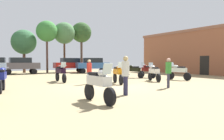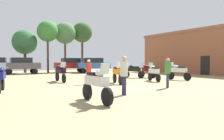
% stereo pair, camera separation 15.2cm
% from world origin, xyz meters
% --- Properties ---
extents(ground_plane, '(44.00, 52.00, 0.02)m').
position_xyz_m(ground_plane, '(0.00, 0.00, 0.01)').
color(ground_plane, '#9A8760').
extents(brick_building, '(6.12, 18.99, 5.50)m').
position_xyz_m(brick_building, '(18.00, 5.00, 2.76)').
color(brick_building, '#95563A').
rests_on(brick_building, ground).
extents(motorcycle_1, '(0.62, 2.28, 1.50)m').
position_xyz_m(motorcycle_1, '(-1.64, 4.21, 0.76)').
color(motorcycle_1, black).
rests_on(motorcycle_1, ground).
extents(motorcycle_4, '(0.83, 2.11, 1.51)m').
position_xyz_m(motorcycle_4, '(1.32, 0.89, 0.76)').
color(motorcycle_4, black).
rests_on(motorcycle_4, ground).
extents(motorcycle_5, '(0.83, 2.04, 1.46)m').
position_xyz_m(motorcycle_5, '(4.79, 1.03, 0.73)').
color(motorcycle_5, black).
rests_on(motorcycle_5, ground).
extents(motorcycle_7, '(0.65, 2.21, 1.49)m').
position_xyz_m(motorcycle_7, '(7.27, 0.74, 0.75)').
color(motorcycle_7, black).
rests_on(motorcycle_7, ground).
extents(motorcycle_8, '(0.86, 2.15, 1.44)m').
position_xyz_m(motorcycle_8, '(5.52, 4.62, 0.73)').
color(motorcycle_8, black).
rests_on(motorcycle_8, ground).
extents(motorcycle_10, '(0.62, 2.19, 1.49)m').
position_xyz_m(motorcycle_10, '(-3.08, -4.48, 0.75)').
color(motorcycle_10, black).
rests_on(motorcycle_10, ground).
extents(motorcycle_12, '(0.69, 2.09, 1.49)m').
position_xyz_m(motorcycle_12, '(-5.89, 0.70, 0.75)').
color(motorcycle_12, black).
rests_on(motorcycle_12, ground).
extents(motorcycle_13, '(0.62, 2.13, 1.45)m').
position_xyz_m(motorcycle_13, '(6.82, 4.15, 0.73)').
color(motorcycle_13, black).
rests_on(motorcycle_13, ground).
extents(car_1, '(4.40, 2.05, 2.00)m').
position_xyz_m(car_1, '(3.87, 16.65, 1.19)').
color(car_1, black).
rests_on(car_1, ground).
extents(car_2, '(4.30, 1.80, 2.00)m').
position_xyz_m(car_2, '(-2.57, 16.27, 1.19)').
color(car_2, black).
rests_on(car_2, ground).
extents(car_6, '(4.57, 2.63, 2.00)m').
position_xyz_m(car_6, '(6.18, 14.40, 1.19)').
color(car_6, black).
rests_on(car_6, ground).
extents(person_1, '(0.40, 0.40, 1.79)m').
position_xyz_m(person_1, '(-1.18, -3.53, 1.07)').
color(person_1, '#2A2949').
rests_on(person_1, ground).
extents(person_2, '(0.48, 0.48, 1.74)m').
position_xyz_m(person_2, '(2.53, -2.63, 1.04)').
color(person_2, '#302E41').
rests_on(person_2, ground).
extents(person_3, '(0.43, 0.43, 1.68)m').
position_xyz_m(person_3, '(-0.50, 1.68, 0.99)').
color(person_3, '#2A3443').
rests_on(person_3, ground).
extents(tree_1, '(3.04, 3.04, 7.46)m').
position_xyz_m(tree_1, '(6.57, 18.94, 5.89)').
color(tree_1, '#4F3C32').
rests_on(tree_1, ground).
extents(tree_5, '(3.32, 3.32, 5.83)m').
position_xyz_m(tree_5, '(-1.56, 19.63, 4.17)').
color(tree_5, brown).
rests_on(tree_5, ground).
extents(tree_6, '(2.82, 2.82, 7.02)m').
position_xyz_m(tree_6, '(1.09, 17.95, 5.57)').
color(tree_6, brown).
rests_on(tree_6, ground).
extents(tree_8, '(3.07, 3.07, 7.14)m').
position_xyz_m(tree_8, '(3.71, 18.49, 5.58)').
color(tree_8, brown).
rests_on(tree_8, ground).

